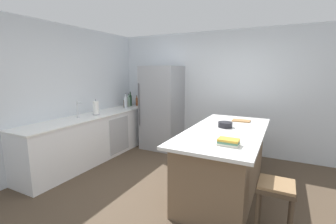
% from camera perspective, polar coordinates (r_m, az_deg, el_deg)
% --- Properties ---
extents(ground_plane, '(7.20, 7.20, 0.00)m').
position_cam_1_polar(ground_plane, '(3.53, 2.10, -19.86)').
color(ground_plane, '#4C3D2D').
extents(wall_rear, '(6.00, 0.10, 2.60)m').
position_cam_1_polar(wall_rear, '(5.21, 12.73, 4.77)').
color(wall_rear, silver).
rests_on(wall_rear, ground_plane).
extents(wall_left, '(0.10, 6.00, 2.60)m').
position_cam_1_polar(wall_left, '(4.67, -26.22, 3.38)').
color(wall_left, silver).
rests_on(wall_left, ground_plane).
extents(counter_run_left, '(0.66, 3.10, 0.90)m').
position_cam_1_polar(counter_run_left, '(4.92, -17.60, -5.83)').
color(counter_run_left, white).
rests_on(counter_run_left, ground_plane).
extents(kitchen_island, '(1.02, 2.20, 0.93)m').
position_cam_1_polar(kitchen_island, '(3.57, 13.76, -11.44)').
color(kitchen_island, '#7A6047').
rests_on(kitchen_island, ground_plane).
extents(refrigerator, '(0.81, 0.79, 1.87)m').
position_cam_1_polar(refrigerator, '(5.30, -1.48, 1.11)').
color(refrigerator, '#93969B').
rests_on(refrigerator, ground_plane).
extents(bar_stool, '(0.36, 0.36, 0.66)m').
position_cam_1_polar(bar_stool, '(2.72, 24.96, -17.81)').
color(bar_stool, '#473828').
rests_on(bar_stool, ground_plane).
extents(sink_faucet, '(0.15, 0.05, 0.30)m').
position_cam_1_polar(sink_faucet, '(4.61, -21.28, 0.61)').
color(sink_faucet, silver).
rests_on(sink_faucet, counter_run_left).
extents(paper_towel_roll, '(0.14, 0.14, 0.31)m').
position_cam_1_polar(paper_towel_roll, '(4.79, -17.31, 0.91)').
color(paper_towel_roll, gray).
rests_on(paper_towel_roll, counter_run_left).
extents(vinegar_bottle, '(0.06, 0.06, 0.25)m').
position_cam_1_polar(vinegar_bottle, '(5.87, -7.67, 2.59)').
color(vinegar_bottle, '#994C23').
rests_on(vinegar_bottle, counter_run_left).
extents(wine_bottle, '(0.07, 0.07, 0.35)m').
position_cam_1_polar(wine_bottle, '(5.84, -9.22, 2.88)').
color(wine_bottle, '#19381E').
rests_on(wine_bottle, counter_run_left).
extents(gin_bottle, '(0.07, 0.07, 0.31)m').
position_cam_1_polar(gin_bottle, '(5.76, -9.63, 2.60)').
color(gin_bottle, '#8CB79E').
rests_on(gin_bottle, counter_run_left).
extents(hot_sauce_bottle, '(0.05, 0.05, 0.21)m').
position_cam_1_polar(hot_sauce_bottle, '(5.71, -10.31, 2.12)').
color(hot_sauce_bottle, red).
rests_on(hot_sauce_bottle, counter_run_left).
extents(syrup_bottle, '(0.07, 0.07, 0.24)m').
position_cam_1_polar(syrup_bottle, '(5.60, -10.53, 2.10)').
color(syrup_bottle, '#5B3319').
rests_on(syrup_bottle, counter_run_left).
extents(soda_bottle, '(0.08, 0.08, 0.35)m').
position_cam_1_polar(soda_bottle, '(5.48, -10.37, 2.42)').
color(soda_bottle, silver).
rests_on(soda_bottle, counter_run_left).
extents(cookbook_stack, '(0.24, 0.16, 0.08)m').
position_cam_1_polar(cookbook_stack, '(2.74, 14.65, -7.16)').
color(cookbook_stack, silver).
rests_on(cookbook_stack, kitchen_island).
extents(mixing_bowl, '(0.21, 0.21, 0.08)m').
position_cam_1_polar(mixing_bowl, '(3.58, 13.90, -3.03)').
color(mixing_bowl, black).
rests_on(mixing_bowl, kitchen_island).
extents(cutting_board, '(0.29, 0.19, 0.02)m').
position_cam_1_polar(cutting_board, '(4.07, 17.58, -2.06)').
color(cutting_board, '#9E7042').
rests_on(cutting_board, kitchen_island).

